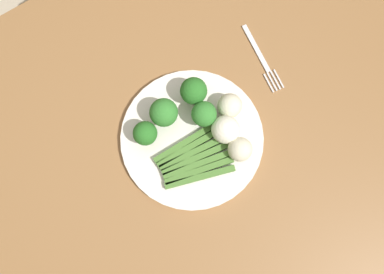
{
  "coord_description": "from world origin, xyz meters",
  "views": [
    {
      "loc": [
        0.12,
        0.15,
        1.51
      ],
      "look_at": [
        0.03,
        0.02,
        0.77
      ],
      "focal_mm": 34.99,
      "sensor_mm": 36.0,
      "label": 1
    }
  ],
  "objects_px": {
    "broccoli_front_left": "(164,113)",
    "dining_table": "(199,133)",
    "cauliflower_left": "(225,130)",
    "fork": "(261,58)",
    "broccoli_right": "(145,133)",
    "broccoli_front": "(194,91)",
    "asparagus_bundle": "(194,159)",
    "cauliflower_near_center": "(230,106)",
    "plate": "(192,138)",
    "broccoli_back_right": "(204,114)",
    "cauliflower_back": "(240,149)"
  },
  "relations": [
    {
      "from": "cauliflower_left",
      "to": "cauliflower_near_center",
      "type": "distance_m",
      "value": 0.05
    },
    {
      "from": "cauliflower_near_center",
      "to": "cauliflower_left",
      "type": "bearing_deg",
      "value": 45.91
    },
    {
      "from": "plate",
      "to": "cauliflower_back",
      "type": "bearing_deg",
      "value": 129.84
    },
    {
      "from": "cauliflower_left",
      "to": "cauliflower_near_center",
      "type": "height_order",
      "value": "cauliflower_left"
    },
    {
      "from": "broccoli_back_right",
      "to": "broccoli_front_left",
      "type": "relative_size",
      "value": 0.9
    },
    {
      "from": "cauliflower_near_center",
      "to": "dining_table",
      "type": "bearing_deg",
      "value": -10.13
    },
    {
      "from": "broccoli_front_left",
      "to": "asparagus_bundle",
      "type": "bearing_deg",
      "value": 91.07
    },
    {
      "from": "broccoli_right",
      "to": "cauliflower_back",
      "type": "relative_size",
      "value": 1.21
    },
    {
      "from": "plate",
      "to": "broccoli_front_left",
      "type": "height_order",
      "value": "broccoli_front_left"
    },
    {
      "from": "broccoli_front_left",
      "to": "cauliflower_back",
      "type": "relative_size",
      "value": 1.43
    },
    {
      "from": "broccoli_back_right",
      "to": "broccoli_front_left",
      "type": "height_order",
      "value": "broccoli_front_left"
    },
    {
      "from": "cauliflower_back",
      "to": "fork",
      "type": "height_order",
      "value": "cauliflower_back"
    },
    {
      "from": "broccoli_front",
      "to": "cauliflower_left",
      "type": "relative_size",
      "value": 1.18
    },
    {
      "from": "cauliflower_back",
      "to": "cauliflower_left",
      "type": "xyz_separation_m",
      "value": [
        0.0,
        -0.05,
        0.0
      ]
    },
    {
      "from": "dining_table",
      "to": "plate",
      "type": "bearing_deg",
      "value": 31.23
    },
    {
      "from": "plate",
      "to": "cauliflower_left",
      "type": "relative_size",
      "value": 5.15
    },
    {
      "from": "broccoli_front_left",
      "to": "dining_table",
      "type": "bearing_deg",
      "value": 142.11
    },
    {
      "from": "cauliflower_left",
      "to": "dining_table",
      "type": "bearing_deg",
      "value": -60.21
    },
    {
      "from": "plate",
      "to": "asparagus_bundle",
      "type": "bearing_deg",
      "value": 61.57
    },
    {
      "from": "cauliflower_left",
      "to": "fork",
      "type": "xyz_separation_m",
      "value": [
        -0.16,
        -0.09,
        -0.04
      ]
    },
    {
      "from": "cauliflower_back",
      "to": "cauliflower_left",
      "type": "relative_size",
      "value": 0.86
    },
    {
      "from": "broccoli_front",
      "to": "fork",
      "type": "xyz_separation_m",
      "value": [
        -0.17,
        0.0,
        -0.05
      ]
    },
    {
      "from": "broccoli_back_right",
      "to": "cauliflower_back",
      "type": "bearing_deg",
      "value": 102.68
    },
    {
      "from": "broccoli_front_left",
      "to": "cauliflower_near_center",
      "type": "relative_size",
      "value": 1.4
    },
    {
      "from": "broccoli_front",
      "to": "broccoli_front_left",
      "type": "xyz_separation_m",
      "value": [
        0.07,
        0.01,
        0.0
      ]
    },
    {
      "from": "broccoli_right",
      "to": "broccoli_front",
      "type": "bearing_deg",
      "value": -171.04
    },
    {
      "from": "cauliflower_near_center",
      "to": "fork",
      "type": "xyz_separation_m",
      "value": [
        -0.13,
        -0.06,
        -0.04
      ]
    },
    {
      "from": "cauliflower_left",
      "to": "cauliflower_back",
      "type": "bearing_deg",
      "value": 92.57
    },
    {
      "from": "dining_table",
      "to": "cauliflower_left",
      "type": "bearing_deg",
      "value": 119.79
    },
    {
      "from": "asparagus_bundle",
      "to": "cauliflower_near_center",
      "type": "distance_m",
      "value": 0.13
    },
    {
      "from": "dining_table",
      "to": "fork",
      "type": "distance_m",
      "value": 0.22
    },
    {
      "from": "dining_table",
      "to": "broccoli_front",
      "type": "height_order",
      "value": "broccoli_front"
    },
    {
      "from": "plate",
      "to": "fork",
      "type": "relative_size",
      "value": 1.76
    },
    {
      "from": "cauliflower_near_center",
      "to": "fork",
      "type": "relative_size",
      "value": 0.3
    },
    {
      "from": "plate",
      "to": "cauliflower_back",
      "type": "distance_m",
      "value": 0.1
    },
    {
      "from": "broccoli_back_right",
      "to": "cauliflower_near_center",
      "type": "height_order",
      "value": "broccoli_back_right"
    },
    {
      "from": "asparagus_bundle",
      "to": "cauliflower_near_center",
      "type": "bearing_deg",
      "value": 32.35
    },
    {
      "from": "broccoli_right",
      "to": "broccoli_back_right",
      "type": "bearing_deg",
      "value": 165.74
    },
    {
      "from": "broccoli_right",
      "to": "broccoli_front",
      "type": "relative_size",
      "value": 0.88
    },
    {
      "from": "broccoli_back_right",
      "to": "broccoli_right",
      "type": "distance_m",
      "value": 0.12
    },
    {
      "from": "broccoli_front_left",
      "to": "fork",
      "type": "relative_size",
      "value": 0.42
    },
    {
      "from": "broccoli_front",
      "to": "fork",
      "type": "bearing_deg",
      "value": 178.91
    },
    {
      "from": "plate",
      "to": "broccoli_right",
      "type": "relative_size",
      "value": 4.95
    },
    {
      "from": "dining_table",
      "to": "cauliflower_back",
      "type": "height_order",
      "value": "cauliflower_back"
    },
    {
      "from": "asparagus_bundle",
      "to": "broccoli_right",
      "type": "bearing_deg",
      "value": 130.46
    },
    {
      "from": "broccoli_right",
      "to": "cauliflower_back",
      "type": "bearing_deg",
      "value": 137.78
    },
    {
      "from": "cauliflower_left",
      "to": "fork",
      "type": "height_order",
      "value": "cauliflower_left"
    },
    {
      "from": "dining_table",
      "to": "plate",
      "type": "distance_m",
      "value": 0.12
    },
    {
      "from": "broccoli_front",
      "to": "asparagus_bundle",
      "type": "bearing_deg",
      "value": 57.13
    },
    {
      "from": "asparagus_bundle",
      "to": "fork",
      "type": "xyz_separation_m",
      "value": [
        -0.24,
        -0.11,
        -0.02
      ]
    }
  ]
}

